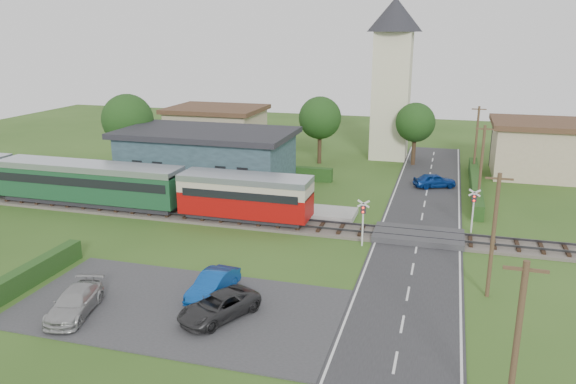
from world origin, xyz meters
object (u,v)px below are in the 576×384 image
(train, at_px, (56,179))
(car_on_road, at_px, (435,180))
(car_park_silver, at_px, (75,302))
(pedestrian_far, at_px, (106,184))
(car_park_dark, at_px, (219,306))
(house_west, at_px, (217,130))
(car_park_blue, at_px, (213,284))
(equipment_hut, at_px, (97,176))
(station_building, at_px, (207,158))
(house_east, at_px, (535,148))
(church_tower, at_px, (393,67))
(crossing_signal_far, at_px, (474,204))
(pedestrian_near, at_px, (270,196))
(crossing_signal_near, at_px, (363,216))

(train, distance_m, car_on_road, 33.42)
(car_park_silver, xyz_separation_m, pedestrian_far, (-10.64, 18.94, 0.50))
(train, distance_m, car_park_dark, 25.25)
(house_west, bearing_deg, car_park_blue, -67.32)
(equipment_hut, xyz_separation_m, car_on_road, (28.59, 10.91, -1.04))
(station_building, xyz_separation_m, pedestrian_far, (-6.87, -6.21, -1.47))
(house_east, height_order, car_on_road, house_east)
(station_building, xyz_separation_m, church_tower, (15.00, 17.01, 7.53))
(house_west, xyz_separation_m, car_park_silver, (8.77, -39.15, -2.07))
(house_east, distance_m, car_park_blue, 39.86)
(pedestrian_far, bearing_deg, crossing_signal_far, -84.42)
(crossing_signal_far, height_order, pedestrian_far, crossing_signal_far)
(pedestrian_far, bearing_deg, equipment_hut, 76.33)
(train, xyz_separation_m, car_park_dark, (20.66, -14.45, -1.48))
(equipment_hut, xyz_separation_m, crossing_signal_far, (31.60, -0.81, 0.39))
(car_park_dark, bearing_deg, church_tower, 110.96)
(crossing_signal_far, bearing_deg, pedestrian_near, 177.76)
(train, height_order, pedestrian_near, train)
(car_park_blue, bearing_deg, crossing_signal_far, 51.98)
(car_park_blue, bearing_deg, church_tower, 87.54)
(house_west, bearing_deg, car_park_dark, -66.87)
(house_east, bearing_deg, car_park_blue, -120.59)
(house_east, height_order, car_park_dark, house_east)
(car_park_dark, bearing_deg, equipment_hut, 163.73)
(house_west, distance_m, pedestrian_far, 20.36)
(train, relative_size, car_park_blue, 10.61)
(car_park_blue, xyz_separation_m, pedestrian_near, (-1.68, 15.27, 0.53))
(equipment_hut, height_order, car_park_silver, equipment_hut)
(crossing_signal_far, xyz_separation_m, car_park_blue, (-13.86, -14.66, -1.39))
(train, xyz_separation_m, car_park_blue, (19.41, -12.27, -1.43))
(house_east, bearing_deg, church_tower, 165.07)
(church_tower, xyz_separation_m, car_on_road, (5.59, -11.89, -9.52))
(station_building, bearing_deg, crossing_signal_near, -34.81)
(station_building, height_order, pedestrian_far, station_building)
(station_building, bearing_deg, train, -137.07)
(pedestrian_near, height_order, pedestrian_far, pedestrian_near)
(church_tower, bearing_deg, car_on_road, -64.82)
(crossing_signal_near, height_order, car_park_blue, crossing_signal_near)
(crossing_signal_far, bearing_deg, car_park_blue, -133.38)
(car_on_road, bearing_deg, car_park_dark, 137.58)
(equipment_hut, relative_size, car_park_silver, 0.58)
(equipment_hut, bearing_deg, car_park_dark, -42.89)
(train, relative_size, car_on_road, 11.15)
(house_east, bearing_deg, train, -150.99)
(crossing_signal_near, bearing_deg, house_west, 130.11)
(church_tower, height_order, pedestrian_near, church_tower)
(train, relative_size, church_tower, 2.45)
(station_building, relative_size, pedestrian_far, 10.37)
(equipment_hut, distance_m, house_west, 20.05)
(train, height_order, car_park_silver, train)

